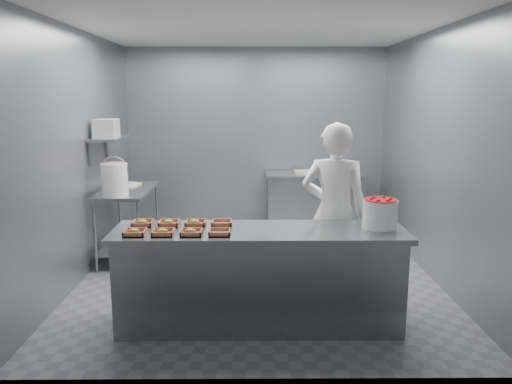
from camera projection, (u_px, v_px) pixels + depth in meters
floor at (258, 273)px, 5.91m from camera, size 4.50×4.50×0.00m
ceiling at (258, 26)px, 5.37m from camera, size 4.50×4.50×0.00m
wall_back at (256, 139)px, 7.85m from camera, size 4.00×0.04×2.80m
wall_left at (81, 156)px, 5.62m from camera, size 0.04×4.50×2.80m
wall_right at (434, 155)px, 5.66m from camera, size 0.04×4.50×2.80m
service_counter at (259, 277)px, 4.49m from camera, size 2.60×0.70×0.90m
prep_table at (128, 213)px, 6.37m from camera, size 0.60×1.20×0.90m
back_counter at (314, 202)px, 7.69m from camera, size 1.50×0.60×0.90m
wall_shelf at (111, 138)px, 6.19m from camera, size 0.35×0.90×0.03m
tray_0 at (135, 232)px, 4.24m from camera, size 0.19×0.18×0.06m
tray_1 at (163, 232)px, 4.24m from camera, size 0.19×0.18×0.06m
tray_2 at (191, 232)px, 4.25m from camera, size 0.19×0.18×0.06m
tray_3 at (220, 232)px, 4.25m from camera, size 0.19×0.18×0.04m
tray_4 at (143, 223)px, 4.55m from camera, size 0.19×0.18×0.06m
tray_5 at (169, 223)px, 4.55m from camera, size 0.19×0.18×0.06m
tray_6 at (195, 223)px, 4.55m from camera, size 0.19×0.18×0.06m
tray_7 at (222, 223)px, 4.56m from camera, size 0.19×0.18×0.04m
worker at (334, 213)px, 5.00m from camera, size 0.76×0.60×1.81m
strawberry_tub at (380, 212)px, 4.45m from camera, size 0.31×0.31×0.26m
glaze_bucket at (115, 179)px, 5.84m from camera, size 0.32×0.31×0.47m
bucket_lid at (126, 184)px, 6.58m from camera, size 0.38×0.38×0.03m
rag at (136, 184)px, 6.63m from camera, size 0.14×0.12×0.02m
appliance at (106, 128)px, 6.00m from camera, size 0.26×0.30×0.22m
paper_stack at (305, 172)px, 7.60m from camera, size 0.32×0.25×0.05m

